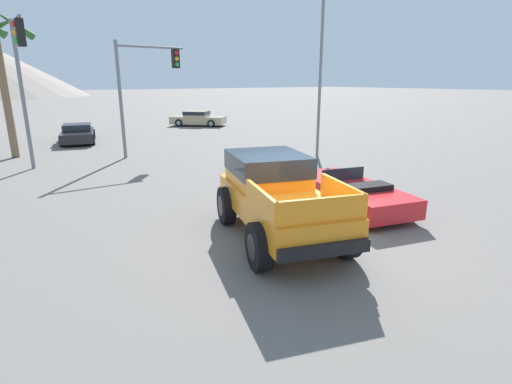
{
  "coord_description": "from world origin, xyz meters",
  "views": [
    {
      "loc": [
        -5.84,
        -6.9,
        3.68
      ],
      "look_at": [
        -0.31,
        1.2,
        0.92
      ],
      "focal_mm": 28.0,
      "sensor_mm": 36.0,
      "label": 1
    }
  ],
  "objects_px": {
    "red_convertible_car": "(351,192)",
    "parked_car_tan": "(198,118)",
    "orange_pickup_truck": "(275,191)",
    "street_lamp_post": "(321,56)",
    "parked_car_dark": "(78,133)",
    "traffic_light_crosswalk": "(146,78)",
    "traffic_light_main": "(21,68)"
  },
  "relations": [
    {
      "from": "red_convertible_car",
      "to": "parked_car_tan",
      "type": "bearing_deg",
      "value": 88.8
    },
    {
      "from": "orange_pickup_truck",
      "to": "street_lamp_post",
      "type": "height_order",
      "value": "street_lamp_post"
    },
    {
      "from": "red_convertible_car",
      "to": "parked_car_dark",
      "type": "distance_m",
      "value": 18.79
    },
    {
      "from": "parked_car_dark",
      "to": "traffic_light_crosswalk",
      "type": "relative_size",
      "value": 0.83
    },
    {
      "from": "street_lamp_post",
      "to": "traffic_light_crosswalk",
      "type": "bearing_deg",
      "value": 143.74
    },
    {
      "from": "parked_car_dark",
      "to": "traffic_light_main",
      "type": "xyz_separation_m",
      "value": [
        -3.19,
        -8.01,
        3.56
      ]
    },
    {
      "from": "red_convertible_car",
      "to": "traffic_light_crosswalk",
      "type": "bearing_deg",
      "value": 113.29
    },
    {
      "from": "red_convertible_car",
      "to": "parked_car_tan",
      "type": "height_order",
      "value": "parked_car_tan"
    },
    {
      "from": "red_convertible_car",
      "to": "traffic_light_crosswalk",
      "type": "relative_size",
      "value": 0.85
    },
    {
      "from": "parked_car_dark",
      "to": "street_lamp_post",
      "type": "xyz_separation_m",
      "value": [
        8.9,
        -11.64,
        4.19
      ]
    },
    {
      "from": "orange_pickup_truck",
      "to": "street_lamp_post",
      "type": "bearing_deg",
      "value": 58.74
    },
    {
      "from": "parked_car_dark",
      "to": "street_lamp_post",
      "type": "height_order",
      "value": "street_lamp_post"
    },
    {
      "from": "red_convertible_car",
      "to": "traffic_light_main",
      "type": "xyz_separation_m",
      "value": [
        -7.26,
        10.33,
        3.69
      ]
    },
    {
      "from": "orange_pickup_truck",
      "to": "parked_car_dark",
      "type": "bearing_deg",
      "value": 109.67
    },
    {
      "from": "parked_car_tan",
      "to": "traffic_light_main",
      "type": "relative_size",
      "value": 0.73
    },
    {
      "from": "red_convertible_car",
      "to": "orange_pickup_truck",
      "type": "bearing_deg",
      "value": -157.98
    },
    {
      "from": "parked_car_dark",
      "to": "street_lamp_post",
      "type": "relative_size",
      "value": 0.57
    },
    {
      "from": "red_convertible_car",
      "to": "street_lamp_post",
      "type": "bearing_deg",
      "value": 68.09
    },
    {
      "from": "orange_pickup_truck",
      "to": "parked_car_dark",
      "type": "xyz_separation_m",
      "value": [
        -0.87,
        18.8,
        -0.51
      ]
    },
    {
      "from": "orange_pickup_truck",
      "to": "red_convertible_car",
      "type": "bearing_deg",
      "value": 25.15
    },
    {
      "from": "traffic_light_crosswalk",
      "to": "street_lamp_post",
      "type": "distance_m",
      "value": 8.45
    },
    {
      "from": "orange_pickup_truck",
      "to": "parked_car_tan",
      "type": "xyz_separation_m",
      "value": [
        9.26,
        22.97,
        -0.47
      ]
    },
    {
      "from": "parked_car_dark",
      "to": "traffic_light_crosswalk",
      "type": "distance_m",
      "value": 7.71
    },
    {
      "from": "red_convertible_car",
      "to": "parked_car_tan",
      "type": "relative_size",
      "value": 1.05
    },
    {
      "from": "parked_car_dark",
      "to": "traffic_light_main",
      "type": "distance_m",
      "value": 9.33
    },
    {
      "from": "parked_car_tan",
      "to": "street_lamp_post",
      "type": "bearing_deg",
      "value": 40.1
    },
    {
      "from": "traffic_light_main",
      "to": "street_lamp_post",
      "type": "relative_size",
      "value": 0.75
    },
    {
      "from": "parked_car_tan",
      "to": "traffic_light_crosswalk",
      "type": "height_order",
      "value": "traffic_light_crosswalk"
    },
    {
      "from": "traffic_light_crosswalk",
      "to": "street_lamp_post",
      "type": "bearing_deg",
      "value": -36.26
    },
    {
      "from": "red_convertible_car",
      "to": "traffic_light_crosswalk",
      "type": "xyz_separation_m",
      "value": [
        -1.93,
        11.67,
        3.35
      ]
    },
    {
      "from": "orange_pickup_truck",
      "to": "parked_car_dark",
      "type": "distance_m",
      "value": 18.83
    },
    {
      "from": "red_convertible_car",
      "to": "parked_car_dark",
      "type": "bearing_deg",
      "value": 116.39
    }
  ]
}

